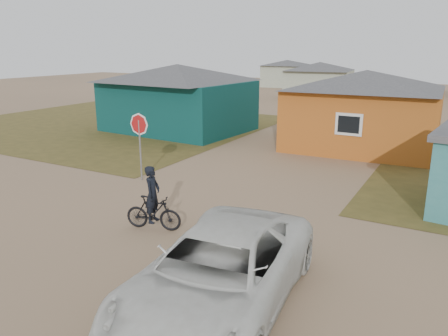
# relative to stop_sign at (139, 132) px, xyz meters

# --- Properties ---
(ground) EXTENTS (120.00, 120.00, 0.00)m
(ground) POSITION_rel_stop_sign_xyz_m (3.67, -4.04, -1.91)
(ground) COLOR #927254
(grass_nw) EXTENTS (20.00, 18.00, 0.00)m
(grass_nw) POSITION_rel_stop_sign_xyz_m (-10.33, 8.96, -1.90)
(grass_nw) COLOR brown
(grass_nw) RESTS_ON ground
(house_teal) EXTENTS (8.93, 7.08, 4.00)m
(house_teal) POSITION_rel_stop_sign_xyz_m (-4.83, 9.46, 0.15)
(house_teal) COLOR #093332
(house_teal) RESTS_ON ground
(house_yellow) EXTENTS (7.72, 6.76, 3.90)m
(house_yellow) POSITION_rel_stop_sign_xyz_m (6.17, 9.96, 0.10)
(house_yellow) COLOR #B3591B
(house_yellow) RESTS_ON ground
(house_pale_west) EXTENTS (7.04, 6.15, 3.60)m
(house_pale_west) POSITION_rel_stop_sign_xyz_m (-2.33, 29.96, -0.05)
(house_pale_west) COLOR #A2AA92
(house_pale_west) RESTS_ON ground
(house_pale_north) EXTENTS (6.28, 5.81, 3.40)m
(house_pale_north) POSITION_rel_stop_sign_xyz_m (-10.33, 41.96, -0.15)
(house_pale_north) COLOR #A2AA92
(house_pale_north) RESTS_ON ground
(stop_sign) EXTENTS (0.80, 0.38, 2.61)m
(stop_sign) POSITION_rel_stop_sign_xyz_m (0.00, 0.00, 0.00)
(stop_sign) COLOR gray
(stop_sign) RESTS_ON ground
(cyclist) EXTENTS (1.70, 0.85, 1.85)m
(cyclist) POSITION_rel_stop_sign_xyz_m (3.36, -3.56, -1.23)
(cyclist) COLOR black
(cyclist) RESTS_ON ground
(vehicle) EXTENTS (3.26, 5.99, 1.59)m
(vehicle) POSITION_rel_stop_sign_xyz_m (6.91, -6.03, -1.11)
(vehicle) COLOR silver
(vehicle) RESTS_ON ground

